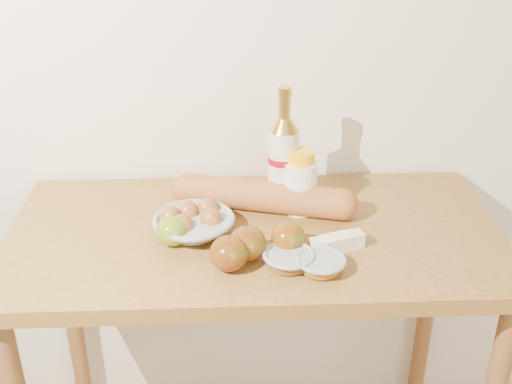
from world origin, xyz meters
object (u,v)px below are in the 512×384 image
cream_bottle (300,183)px  baguette (263,196)px  bourbon_bottle (283,160)px  table (255,272)px  egg_bowl (193,222)px

cream_bottle → baguette: 0.10m
bourbon_bottle → baguette: 0.11m
table → egg_bowl: size_ratio=4.59×
cream_bottle → egg_bowl: size_ratio=0.63×
cream_bottle → baguette: bearing=178.4°
table → egg_bowl: bearing=-178.0°
cream_bottle → table: bearing=-139.5°
table → baguette: size_ratio=2.47×
cream_bottle → baguette: cream_bottle is taller
bourbon_bottle → egg_bowl: size_ratio=1.22×
egg_bowl → cream_bottle: bearing=20.6°
bourbon_bottle → baguette: bearing=-156.9°
egg_bowl → baguette: 0.20m
bourbon_bottle → cream_bottle: bearing=-38.4°
table → bourbon_bottle: bearing=58.6°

